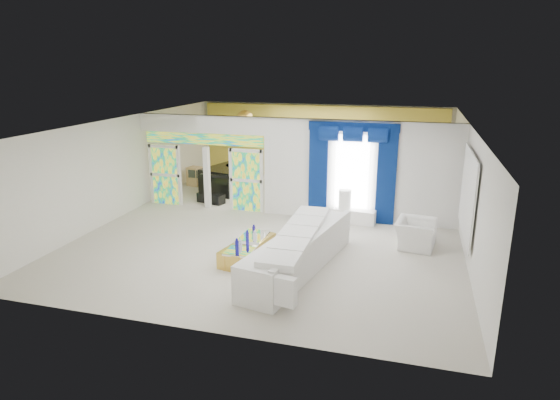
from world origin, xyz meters
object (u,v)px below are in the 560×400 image
(armchair, at_px, (415,234))
(console_table, at_px, (354,216))
(white_sofa, at_px, (299,252))
(grand_piano, at_px, (228,179))
(coffee_table, at_px, (248,250))

(armchair, bearing_deg, console_table, 57.59)
(white_sofa, height_order, console_table, white_sofa)
(white_sofa, relative_size, grand_piano, 2.40)
(console_table, height_order, grand_piano, grand_piano)
(coffee_table, distance_m, armchair, 4.33)
(grand_piano, bearing_deg, console_table, -10.16)
(armchair, bearing_deg, coffee_table, 123.51)
(coffee_table, height_order, console_table, console_table)
(coffee_table, xyz_separation_m, armchair, (3.90, 1.87, 0.15))
(coffee_table, relative_size, console_table, 1.47)
(armchair, distance_m, grand_piano, 7.73)
(white_sofa, height_order, armchair, white_sofa)
(console_table, bearing_deg, coffee_table, -122.73)
(grand_piano, bearing_deg, armchair, -14.38)
(white_sofa, distance_m, coffee_table, 1.40)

